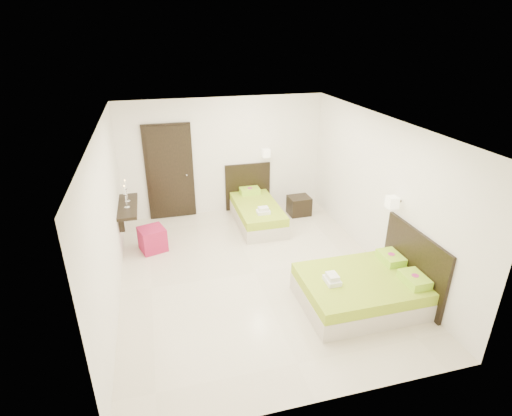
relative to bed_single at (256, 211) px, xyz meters
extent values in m
plane|color=beige|center=(-0.54, -1.95, -0.27)|extent=(5.50, 5.50, 0.00)
cube|color=beige|center=(0.00, -0.08, -0.13)|extent=(0.88, 1.76, 0.28)
cube|color=#85A91B|center=(0.00, -0.08, 0.10)|extent=(0.87, 1.74, 0.18)
cube|color=black|center=(0.00, 0.77, 0.28)|extent=(1.06, 0.05, 1.10)
cube|color=#A9E429|center=(0.00, 0.58, 0.25)|extent=(0.44, 0.30, 0.12)
cylinder|color=#C52E77|center=(0.00, 0.58, 0.32)|extent=(0.11, 0.11, 0.00)
cube|color=white|center=(0.00, -0.56, 0.23)|extent=(0.26, 0.19, 0.07)
cube|color=white|center=(0.00, -0.56, 0.30)|extent=(0.20, 0.15, 0.07)
cube|color=beige|center=(0.39, 0.62, 1.10)|extent=(0.16, 0.16, 0.18)
cylinder|color=#2D2116|center=(0.39, 0.70, 1.10)|extent=(0.03, 0.16, 0.03)
cube|color=beige|center=(0.81, -3.18, -0.12)|extent=(1.80, 1.35, 0.29)
cube|color=#85A91B|center=(0.81, -3.18, 0.11)|extent=(1.78, 1.34, 0.18)
cube|color=black|center=(1.68, -3.18, 0.30)|extent=(0.05, 1.53, 1.12)
cube|color=#A9E429|center=(1.48, -3.49, 0.26)|extent=(0.31, 0.45, 0.13)
cylinder|color=#C52E77|center=(1.48, -3.49, 0.33)|extent=(0.11, 0.11, 0.00)
cube|color=#A9E429|center=(1.48, -2.86, 0.26)|extent=(0.31, 0.45, 0.13)
cylinder|color=#C52E77|center=(1.48, -2.86, 0.33)|extent=(0.11, 0.11, 0.00)
cube|color=white|center=(0.31, -3.18, 0.24)|extent=(0.20, 0.27, 0.07)
cube|color=white|center=(0.31, -3.18, 0.31)|extent=(0.15, 0.20, 0.07)
cube|color=beige|center=(1.53, -2.61, 1.13)|extent=(0.16, 0.16, 0.18)
cylinder|color=#2D2116|center=(1.61, -2.61, 1.13)|extent=(0.16, 0.03, 0.03)
cube|color=black|center=(1.05, 0.16, -0.05)|extent=(0.49, 0.44, 0.42)
cube|color=maroon|center=(-2.23, -0.66, -0.04)|extent=(0.57, 0.57, 0.45)
cube|color=black|center=(-1.74, 0.76, 0.78)|extent=(1.02, 0.06, 2.14)
cube|color=black|center=(-1.74, 0.73, 0.78)|extent=(0.88, 0.04, 2.06)
cylinder|color=silver|center=(-1.39, 0.69, 0.73)|extent=(0.03, 0.10, 0.03)
cube|color=black|center=(-2.62, -0.35, 0.55)|extent=(0.35, 1.20, 0.06)
cube|color=black|center=(-2.73, -0.80, 0.40)|extent=(0.10, 0.04, 0.30)
cube|color=black|center=(-2.73, 0.10, 0.40)|extent=(0.10, 0.04, 0.30)
cylinder|color=silver|center=(-2.62, -0.50, 0.59)|extent=(0.10, 0.10, 0.02)
cylinder|color=silver|center=(-2.62, -0.50, 0.71)|extent=(0.02, 0.02, 0.22)
cone|color=silver|center=(-2.62, -0.50, 0.84)|extent=(0.07, 0.07, 0.04)
cylinder|color=white|center=(-2.62, -0.50, 0.94)|extent=(0.02, 0.02, 0.15)
sphere|color=#FFB23F|center=(-2.62, -0.50, 1.03)|extent=(0.02, 0.02, 0.02)
cylinder|color=silver|center=(-2.62, -0.20, 0.59)|extent=(0.10, 0.10, 0.02)
cylinder|color=silver|center=(-2.62, -0.20, 0.71)|extent=(0.02, 0.02, 0.22)
cone|color=silver|center=(-2.62, -0.20, 0.84)|extent=(0.07, 0.07, 0.04)
cylinder|color=white|center=(-2.62, -0.20, 0.94)|extent=(0.02, 0.02, 0.15)
sphere|color=#FFB23F|center=(-2.62, -0.20, 1.03)|extent=(0.02, 0.02, 0.02)
camera|label=1|loc=(-2.03, -7.65, 3.62)|focal=28.00mm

